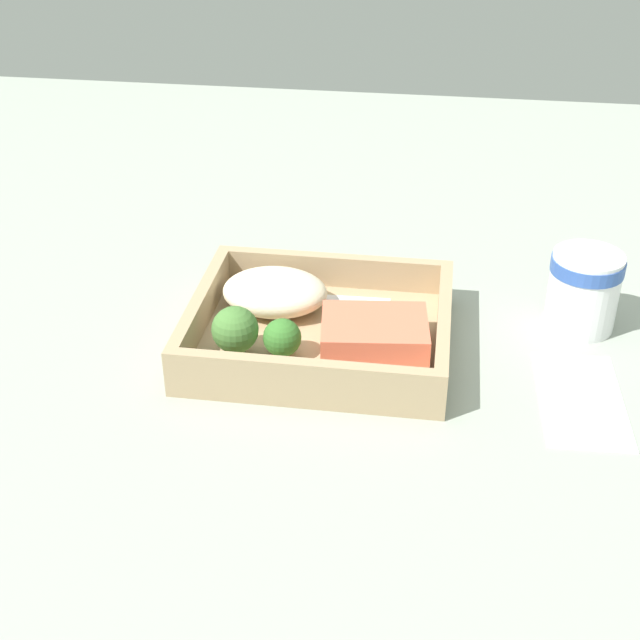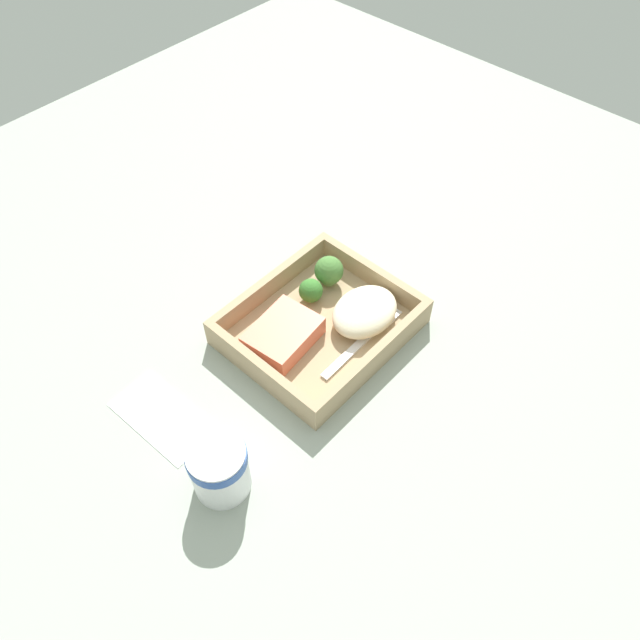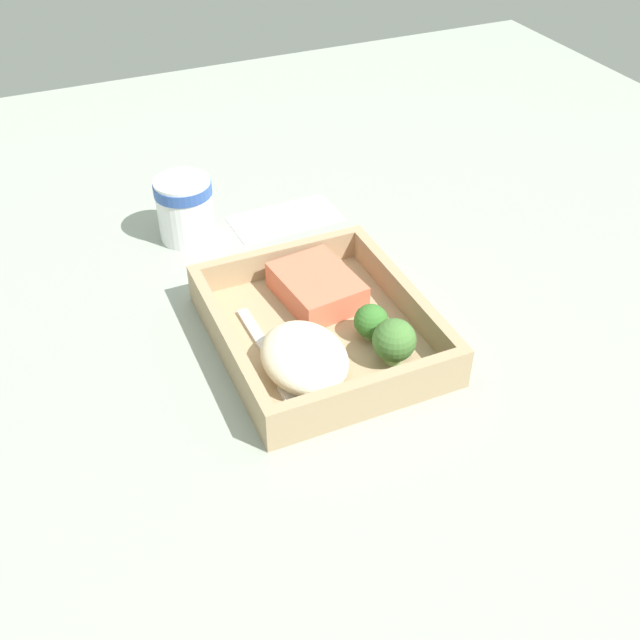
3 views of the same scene
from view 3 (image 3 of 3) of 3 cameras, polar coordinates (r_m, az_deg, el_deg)
The scene contains 10 objects.
ground_plane at distance 78.54cm, azimuth 0.00°, elevation -2.10°, with size 160.00×160.00×2.00cm, color #949D90.
takeout_tray at distance 77.50cm, azimuth 0.00°, elevation -1.21°, with size 24.33×20.78×1.20cm, color tan.
tray_rim at distance 76.06cm, azimuth 0.00°, elevation 0.10°, with size 24.33×20.78×3.33cm.
salmon_fillet at distance 80.64cm, azimuth -0.26°, elevation 2.54°, with size 9.71×7.42×3.03cm, color #E66C4F.
mashed_potatoes at distance 71.17cm, azimuth -1.21°, elevation -2.85°, with size 10.37×8.08×3.92cm, color beige.
broccoli_floret_1 at distance 72.28cm, azimuth 5.67°, elevation -1.60°, with size 4.30×4.30×4.86cm.
broccoli_floret_2 at distance 75.41cm, azimuth 3.91°, elevation -0.11°, with size 3.51×3.51×3.79cm.
fork at distance 73.28cm, azimuth -3.50°, elevation -3.28°, with size 15.83×2.27×0.44cm.
paper_cup at distance 93.02cm, azimuth -10.26°, elevation 8.54°, with size 6.97×6.97×7.90cm.
receipt_slip at distance 97.51cm, azimuth -2.68°, elevation 7.76°, with size 7.21×13.90×0.24cm, color white.
Camera 3 is at (54.18, -23.84, 50.63)cm, focal length 42.00 mm.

